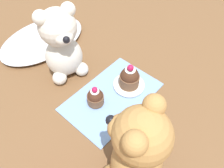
# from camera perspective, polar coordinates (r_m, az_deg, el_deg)

# --- Properties ---
(ground_plane) EXTENTS (4.00, 4.00, 0.00)m
(ground_plane) POSITION_cam_1_polar(r_m,az_deg,el_deg) (0.62, 0.00, -3.34)
(ground_plane) COLOR brown
(knitted_placemat) EXTENTS (0.27, 0.17, 0.01)m
(knitted_placemat) POSITION_cam_1_polar(r_m,az_deg,el_deg) (0.62, 0.00, -3.17)
(knitted_placemat) COLOR #7A9ED1
(knitted_placemat) RESTS_ON ground_plane
(tulle_cloth) EXTENTS (0.31, 0.21, 0.03)m
(tulle_cloth) POSITION_cam_1_polar(r_m,az_deg,el_deg) (0.81, -17.67, 11.19)
(tulle_cloth) COLOR silver
(tulle_cloth) RESTS_ON ground_plane
(teddy_bear_cream) EXTENTS (0.13, 0.13, 0.22)m
(teddy_bear_cream) POSITION_cam_1_polar(r_m,az_deg,el_deg) (0.62, -12.98, 9.96)
(teddy_bear_cream) COLOR silver
(teddy_bear_cream) RESTS_ON ground_plane
(teddy_bear_tan) EXTENTS (0.13, 0.13, 0.23)m
(teddy_bear_tan) POSITION_cam_1_polar(r_m,az_deg,el_deg) (0.42, 6.58, -16.73)
(teddy_bear_tan) COLOR #B78447
(teddy_bear_tan) RESTS_ON ground_plane
(cupcake_near_cream_bear) EXTENTS (0.05, 0.05, 0.06)m
(cupcake_near_cream_bear) POSITION_cam_1_polar(r_m,az_deg,el_deg) (0.58, -4.37, -3.42)
(cupcake_near_cream_bear) COLOR brown
(cupcake_near_cream_bear) RESTS_ON knitted_placemat
(saucer_plate) EXTENTS (0.09, 0.09, 0.01)m
(saucer_plate) POSITION_cam_1_polar(r_m,az_deg,el_deg) (0.64, 4.43, -0.19)
(saucer_plate) COLOR white
(saucer_plate) RESTS_ON knitted_placemat
(cupcake_near_tan_bear) EXTENTS (0.06, 0.06, 0.08)m
(cupcake_near_tan_bear) POSITION_cam_1_polar(r_m,az_deg,el_deg) (0.61, 4.60, 1.66)
(cupcake_near_tan_bear) COLOR brown
(cupcake_near_tan_bear) RESTS_ON saucer_plate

